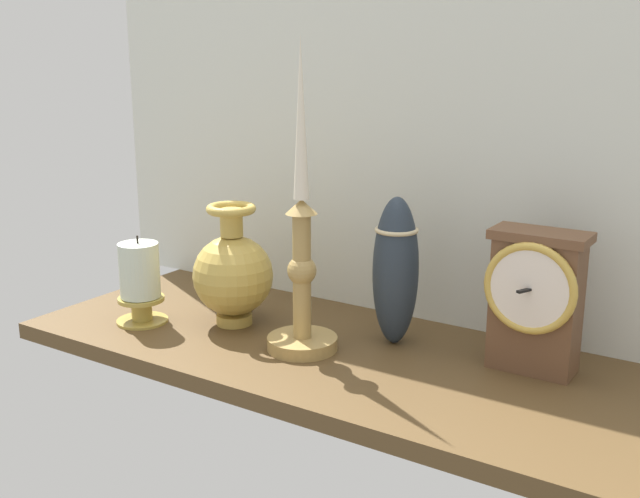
# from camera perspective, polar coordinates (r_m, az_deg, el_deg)

# --- Properties ---
(ground_plane) EXTENTS (1.00, 0.36, 0.02)m
(ground_plane) POSITION_cam_1_polar(r_m,az_deg,el_deg) (1.06, 2.99, -8.43)
(ground_plane) COLOR #523B20
(back_wall) EXTENTS (1.20, 0.02, 0.65)m
(back_wall) POSITION_cam_1_polar(r_m,az_deg,el_deg) (1.15, 7.94, 10.51)
(back_wall) COLOR silver
(back_wall) RESTS_ON ground_plane
(mantel_clock) EXTENTS (0.12, 0.09, 0.19)m
(mantel_clock) POSITION_cam_1_polar(r_m,az_deg,el_deg) (1.01, 15.80, -3.61)
(mantel_clock) COLOR brown
(mantel_clock) RESTS_ON ground_plane
(candlestick_tall_left) EXTENTS (0.10, 0.10, 0.43)m
(candlestick_tall_left) POSITION_cam_1_polar(r_m,az_deg,el_deg) (1.04, -1.37, -1.24)
(candlestick_tall_left) COLOR #A9884A
(candlestick_tall_left) RESTS_ON ground_plane
(brass_vase_bulbous) EXTENTS (0.12, 0.12, 0.19)m
(brass_vase_bulbous) POSITION_cam_1_polar(r_m,az_deg,el_deg) (1.15, -6.61, -1.81)
(brass_vase_bulbous) COLOR gold
(brass_vase_bulbous) RESTS_ON ground_plane
(pillar_candle_front) EXTENTS (0.08, 0.08, 0.14)m
(pillar_candle_front) POSITION_cam_1_polar(r_m,az_deg,el_deg) (1.19, -13.32, -2.38)
(pillar_candle_front) COLOR #AF9842
(pillar_candle_front) RESTS_ON ground_plane
(tall_ceramic_vase) EXTENTS (0.06, 0.06, 0.21)m
(tall_ceramic_vase) POSITION_cam_1_polar(r_m,az_deg,el_deg) (1.07, 5.68, -1.59)
(tall_ceramic_vase) COLOR #27313C
(tall_ceramic_vase) RESTS_ON ground_plane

